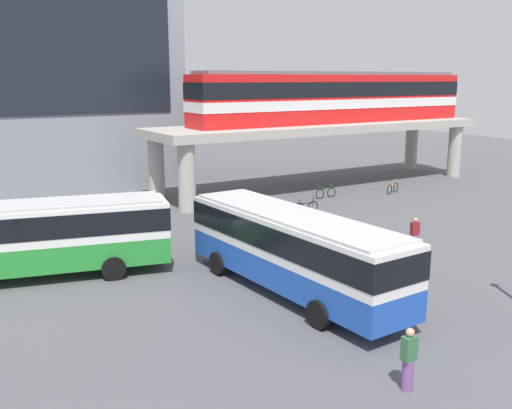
% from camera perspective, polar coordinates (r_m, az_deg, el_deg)
% --- Properties ---
extents(ground_plane, '(120.00, 120.00, 0.00)m').
position_cam_1_polar(ground_plane, '(29.85, -5.45, -3.71)').
color(ground_plane, '#515156').
extents(elevated_platform, '(27.57, 6.47, 4.89)m').
position_cam_1_polar(elevated_platform, '(44.81, 6.47, 7.11)').
color(elevated_platform, '#ADA89E').
rests_on(elevated_platform, ground_plane).
extents(train, '(24.35, 2.96, 3.84)m').
position_cam_1_polar(train, '(45.49, 7.88, 10.52)').
color(train, red).
rests_on(train, elevated_platform).
extents(bus_main, '(3.08, 11.13, 3.22)m').
position_cam_1_polar(bus_main, '(22.27, 3.57, -3.96)').
color(bus_main, '#1E4CB2').
rests_on(bus_main, ground_plane).
extents(bus_secondary, '(11.33, 5.13, 3.22)m').
position_cam_1_polar(bus_secondary, '(25.64, -21.15, -2.60)').
color(bus_secondary, '#268C33').
rests_on(bus_secondary, ground_plane).
extents(bicycle_green, '(1.79, 0.11, 1.04)m').
position_cam_1_polar(bicycle_green, '(40.81, 6.90, 1.14)').
color(bicycle_green, black).
rests_on(bicycle_green, ground_plane).
extents(bicycle_black, '(1.79, 0.14, 1.04)m').
position_cam_1_polar(bicycle_black, '(36.11, 4.96, -0.28)').
color(bicycle_black, black).
rests_on(bicycle_black, ground_plane).
extents(bicycle_orange, '(1.70, 0.67, 1.04)m').
position_cam_1_polar(bicycle_orange, '(43.40, 13.36, 1.57)').
color(bicycle_orange, black).
rests_on(bicycle_orange, ground_plane).
extents(pedestrian_by_bike_rack, '(0.40, 0.32, 1.79)m').
position_cam_1_polar(pedestrian_by_bike_rack, '(16.49, 14.82, -14.72)').
color(pedestrian_by_bike_rack, '#724C8C').
rests_on(pedestrian_by_bike_rack, ground_plane).
extents(pedestrian_at_kerb, '(0.46, 0.36, 1.64)m').
position_cam_1_polar(pedestrian_at_kerb, '(29.15, 15.40, -2.94)').
color(pedestrian_at_kerb, '#724C8C').
rests_on(pedestrian_at_kerb, ground_plane).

